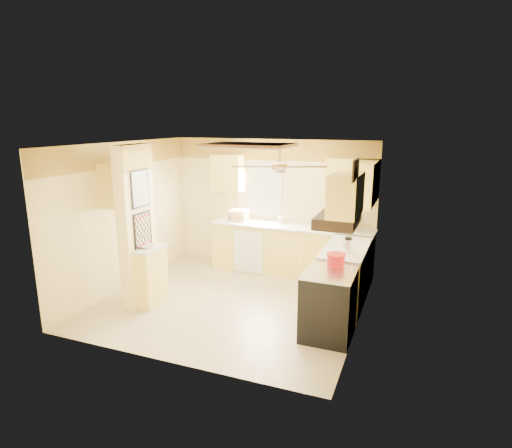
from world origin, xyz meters
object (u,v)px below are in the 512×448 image
at_px(microwave, 338,222).
at_px(kettle, 348,245).
at_px(bowl, 146,246).
at_px(stove, 329,304).
at_px(dutch_oven, 336,260).

height_order(microwave, kettle, microwave).
bearing_deg(bowl, stove, 0.76).
height_order(dutch_oven, kettle, kettle).
xyz_separation_m(microwave, kettle, (0.40, -1.32, -0.03)).
distance_m(stove, kettle, 1.04).
bearing_deg(microwave, bowl, 31.62).
bearing_deg(stove, microwave, 98.13).
bearing_deg(microwave, dutch_oven, 90.33).
height_order(stove, kettle, kettle).
bearing_deg(kettle, stove, -95.86).
distance_m(microwave, kettle, 1.38).
bearing_deg(kettle, microwave, 106.70).
height_order(stove, dutch_oven, dutch_oven).
bearing_deg(bowl, kettle, 16.86).
height_order(bowl, dutch_oven, dutch_oven).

